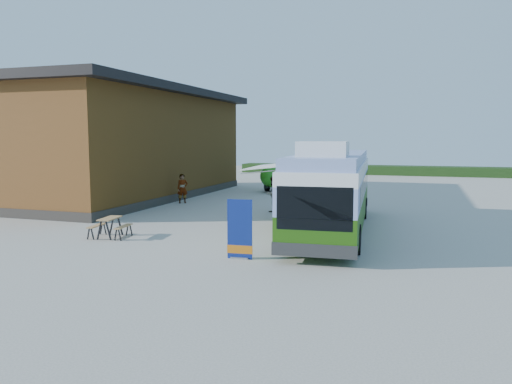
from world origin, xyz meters
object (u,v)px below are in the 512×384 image
(banner, at_px, (240,235))
(picnic_table, at_px, (110,223))
(person_a, at_px, (183,189))
(person_b, at_px, (273,194))
(slurry_tanker, at_px, (280,175))
(bus, at_px, (333,188))

(banner, height_order, picnic_table, banner)
(banner, distance_m, person_a, 15.29)
(picnic_table, bearing_deg, person_a, 93.03)
(person_b, height_order, slurry_tanker, slurry_tanker)
(bus, height_order, slurry_tanker, bus)
(person_b, bearing_deg, person_a, -74.78)
(picnic_table, xyz_separation_m, slurry_tanker, (1.65, 20.38, 0.57))
(person_b, xyz_separation_m, slurry_tanker, (-2.72, 11.28, 0.19))
(picnic_table, relative_size, slurry_tanker, 0.29)
(bus, relative_size, slurry_tanker, 2.37)
(banner, bearing_deg, person_b, 96.04)
(banner, relative_size, slurry_tanker, 0.37)
(bus, xyz_separation_m, slurry_tanker, (-6.87, 16.07, -0.72))
(bus, bearing_deg, person_b, 126.39)
(banner, xyz_separation_m, person_a, (-8.55, 12.67, 0.09))
(bus, relative_size, picnic_table, 8.11)
(person_a, bearing_deg, person_b, -53.68)
(bus, xyz_separation_m, picnic_table, (-8.52, -4.32, -1.29))
(picnic_table, height_order, person_a, person_a)
(banner, bearing_deg, picnic_table, 160.15)
(picnic_table, xyz_separation_m, person_b, (4.37, 9.11, 0.38))
(picnic_table, height_order, person_b, person_b)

